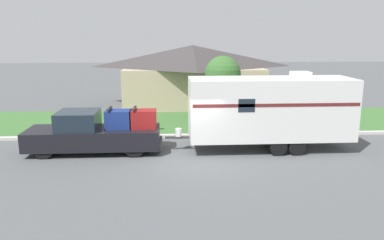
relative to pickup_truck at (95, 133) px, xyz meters
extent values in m
plane|color=#515456|center=(4.22, -1.46, -0.87)|extent=(120.00, 120.00, 0.00)
cube|color=beige|center=(4.22, 2.29, -0.80)|extent=(80.00, 0.30, 0.14)
cube|color=#3D6B33|center=(4.22, 5.94, -0.86)|extent=(80.00, 7.00, 0.03)
cube|color=tan|center=(5.07, 12.16, 0.54)|extent=(9.92, 6.98, 2.82)
pyramid|color=#3D3838|center=(5.07, 12.16, 2.74)|extent=(10.71, 7.54, 1.58)
cube|color=#4C3828|center=(5.07, 8.70, 0.18)|extent=(1.00, 0.06, 2.10)
cylinder|color=black|center=(-2.03, -0.80, -0.42)|extent=(0.91, 0.28, 0.91)
cylinder|color=black|center=(-2.03, 0.80, -0.42)|extent=(0.91, 0.28, 0.91)
cylinder|color=black|center=(1.77, -0.80, -0.42)|extent=(0.91, 0.28, 0.91)
cylinder|color=black|center=(1.77, 0.80, -0.42)|extent=(0.91, 0.28, 0.91)
cube|color=black|center=(-1.30, 0.00, -0.21)|extent=(3.31, 1.96, 0.83)
cube|color=#19232D|center=(-0.71, 0.00, 0.59)|extent=(1.72, 1.80, 0.78)
cube|color=black|center=(1.58, 0.00, -0.21)|extent=(2.46, 1.96, 0.83)
cube|color=#333333|center=(2.87, 0.00, -0.50)|extent=(0.12, 1.76, 0.20)
cube|color=navy|center=(1.04, 0.00, 0.60)|extent=(1.13, 0.82, 0.80)
cube|color=black|center=(0.68, 0.00, 1.08)|extent=(0.10, 0.90, 0.08)
cube|color=maroon|center=(2.12, 0.00, 0.60)|extent=(1.13, 0.82, 0.80)
cube|color=black|center=(1.76, 0.00, 1.08)|extent=(0.10, 0.90, 0.08)
cylinder|color=black|center=(7.95, -1.00, -0.50)|extent=(0.74, 0.22, 0.74)
cylinder|color=black|center=(7.95, 1.00, -0.50)|extent=(0.74, 0.22, 0.74)
cylinder|color=black|center=(8.77, -1.00, -0.50)|extent=(0.74, 0.22, 0.74)
cylinder|color=black|center=(8.77, 1.00, -0.50)|extent=(0.74, 0.22, 0.74)
cube|color=silver|center=(7.78, 0.00, 1.03)|extent=(7.23, 2.27, 2.68)
cube|color=#5B1E1E|center=(7.78, -1.14, 1.36)|extent=(7.09, 0.01, 0.14)
cube|color=#383838|center=(3.61, 0.00, -0.26)|extent=(1.10, 0.12, 0.10)
cylinder|color=silver|center=(3.67, 0.00, -0.03)|extent=(0.28, 0.28, 0.36)
cube|color=silver|center=(9.08, 0.00, 2.51)|extent=(0.80, 0.68, 0.28)
cube|color=#19232D|center=(6.48, -1.14, 1.36)|extent=(0.70, 0.01, 0.56)
cylinder|color=brown|center=(2.16, 3.39, -0.36)|extent=(0.09, 0.09, 1.03)
cube|color=silver|center=(2.16, 3.39, 0.27)|extent=(0.48, 0.20, 0.22)
cylinder|color=brown|center=(6.32, 4.80, 0.23)|extent=(0.24, 0.24, 2.20)
sphere|color=#38662D|center=(6.32, 4.80, 2.09)|extent=(2.04, 2.04, 2.04)
camera|label=1|loc=(3.28, -16.20, 4.16)|focal=35.00mm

